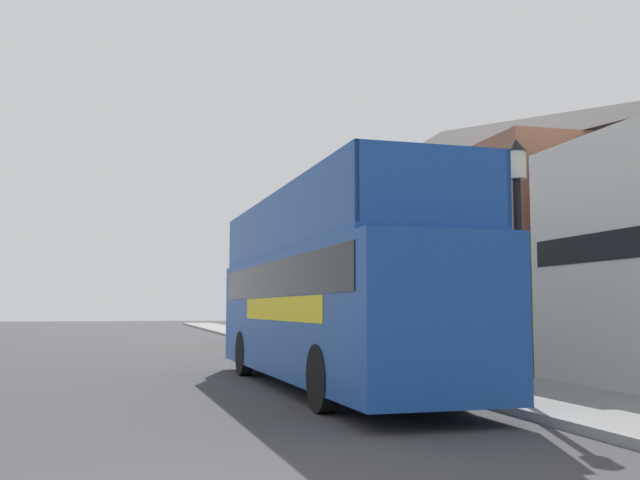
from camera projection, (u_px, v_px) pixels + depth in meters
ground_plane at (117, 357)px, 25.31m from camera, size 144.00×144.00×0.00m
sidewalk at (352, 357)px, 24.29m from camera, size 2.88×108.00×0.14m
brick_terrace_rear at (444, 240)px, 28.29m from camera, size 6.00×21.62×8.41m
tour_bus at (326, 302)px, 15.51m from camera, size 2.74×11.38×3.97m
parked_car_ahead_of_bus at (271, 337)px, 24.11m from camera, size 2.03×4.60×1.50m
pedestrian_third at (499, 335)px, 13.28m from camera, size 0.45×0.25×1.72m
lamp_post_nearest at (518, 217)px, 12.26m from camera, size 0.35×0.35×4.30m
lamp_post_second at (363, 236)px, 20.78m from camera, size 0.35×0.35×5.14m
lamp_post_third at (289, 269)px, 29.10m from camera, size 0.35×0.35×4.37m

